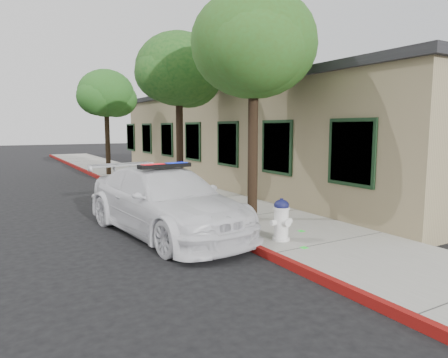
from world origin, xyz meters
TOP-DOWN VIEW (x-y plane):
  - ground at (0.00, 0.00)m, footprint 120.00×120.00m
  - sidewalk at (1.60, 3.00)m, footprint 3.20×60.00m
  - red_curb at (0.06, 3.00)m, footprint 0.14×60.00m
  - clapboard_building at (6.69, 9.00)m, footprint 7.30×20.89m
  - police_car at (-0.95, 3.00)m, footprint 2.92×5.72m
  - fire_hydrant at (0.76, 0.66)m, footprint 0.52×0.45m
  - street_tree_near at (1.35, 2.62)m, footprint 3.19×3.36m
  - street_tree_mid at (1.28, 7.12)m, footprint 3.20×2.97m
  - street_tree_far at (0.72, 14.91)m, footprint 3.07×2.82m

SIDE VIEW (x-z plane):
  - ground at x=0.00m, z-range 0.00..0.00m
  - sidewalk at x=1.60m, z-range 0.00..0.15m
  - red_curb at x=0.06m, z-range 0.00..0.16m
  - fire_hydrant at x=0.76m, z-range 0.15..1.06m
  - police_car at x=-0.95m, z-range -0.06..1.65m
  - clapboard_building at x=6.69m, z-range 0.01..4.25m
  - street_tree_far at x=0.72m, z-range 1.49..6.82m
  - street_tree_mid at x=1.28m, z-range 1.59..7.26m
  - street_tree_near at x=1.35m, z-range 1.59..7.42m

